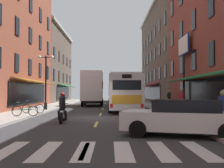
# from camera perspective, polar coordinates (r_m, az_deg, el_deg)

# --- Properties ---
(ground_plane) EXTENTS (34.80, 80.00, 0.10)m
(ground_plane) POSITION_cam_1_polar(r_m,az_deg,el_deg) (18.10, -2.71, -7.13)
(ground_plane) COLOR #333335
(lane_centre_dashes) EXTENTS (0.14, 73.90, 0.01)m
(lane_centre_dashes) POSITION_cam_1_polar(r_m,az_deg,el_deg) (17.84, -2.75, -7.04)
(lane_centre_dashes) COLOR #DBCC4C
(lane_centre_dashes) RESTS_ON ground
(crosswalk_near) EXTENTS (7.10, 2.80, 0.01)m
(crosswalk_near) POSITION_cam_1_polar(r_m,az_deg,el_deg) (8.20, -5.64, -13.40)
(crosswalk_near) COLOR silver
(crosswalk_near) RESTS_ON ground
(sidewalk_left) EXTENTS (3.00, 80.00, 0.14)m
(sidewalk_left) POSITION_cam_1_polar(r_m,az_deg,el_deg) (19.25, -20.66, -6.34)
(sidewalk_left) COLOR gray
(sidewalk_left) RESTS_ON ground
(sidewalk_right) EXTENTS (3.00, 80.00, 0.14)m
(sidewalk_right) POSITION_cam_1_polar(r_m,az_deg,el_deg) (18.79, 15.69, -6.50)
(sidewalk_right) COLOR gray
(sidewalk_right) RESTS_ON ground
(billboard_sign) EXTENTS (0.40, 3.04, 6.37)m
(billboard_sign) POSITION_cam_1_polar(r_m,az_deg,el_deg) (24.75, 14.50, 6.14)
(billboard_sign) COLOR black
(billboard_sign) RESTS_ON sidewalk_right
(transit_bus) EXTENTS (2.69, 11.86, 3.17)m
(transit_bus) POSITION_cam_1_polar(r_m,az_deg,el_deg) (25.74, 2.20, -1.69)
(transit_bus) COLOR silver
(transit_bus) RESTS_ON ground
(box_truck) EXTENTS (2.55, 7.44, 4.08)m
(box_truck) POSITION_cam_1_polar(r_m,az_deg,el_deg) (33.90, -4.00, -0.97)
(box_truck) COLOR #B21E19
(box_truck) RESTS_ON ground
(sedan_near) EXTENTS (4.80, 3.08, 1.39)m
(sedan_near) POSITION_cam_1_polar(r_m,az_deg,el_deg) (10.97, 14.37, -6.63)
(sedan_near) COLOR silver
(sedan_near) RESTS_ON ground
(sedan_mid) EXTENTS (1.98, 4.56, 1.31)m
(sedan_mid) POSITION_cam_1_polar(r_m,az_deg,el_deg) (45.35, -3.16, -2.93)
(sedan_mid) COLOR #515154
(sedan_mid) RESTS_ON ground
(motorcycle_rider) EXTENTS (0.62, 2.07, 1.66)m
(motorcycle_rider) POSITION_cam_1_polar(r_m,az_deg,el_deg) (15.53, -10.14, -5.21)
(motorcycle_rider) COLOR black
(motorcycle_rider) RESTS_ON ground
(bicycle_near) EXTENTS (1.70, 0.48, 0.91)m
(bicycle_near) POSITION_cam_1_polar(r_m,az_deg,el_deg) (21.05, -15.91, -4.80)
(bicycle_near) COLOR black
(bicycle_near) RESTS_ON sidewalk_left
(bicycle_mid) EXTENTS (1.71, 0.48, 0.91)m
(bicycle_mid) POSITION_cam_1_polar(r_m,az_deg,el_deg) (18.61, -17.44, -5.20)
(bicycle_mid) COLOR black
(bicycle_mid) RESTS_ON sidewalk_left
(pedestrian_near) EXTENTS (0.41, 0.53, 1.75)m
(pedestrian_near) POSITION_cam_1_polar(r_m,az_deg,el_deg) (28.98, 11.64, -2.83)
(pedestrian_near) COLOR #33663F
(pedestrian_near) RESTS_ON sidewalk_right
(pedestrian_mid) EXTENTS (0.36, 0.36, 1.60)m
(pedestrian_mid) POSITION_cam_1_polar(r_m,az_deg,el_deg) (11.54, 21.83, -5.12)
(pedestrian_mid) COLOR #4C4C51
(pedestrian_mid) RESTS_ON sidewalk_right
(pedestrian_far) EXTENTS (0.36, 0.36, 1.81)m
(pedestrian_far) POSITION_cam_1_polar(r_m,az_deg,el_deg) (19.57, 14.19, -3.36)
(pedestrian_far) COLOR #33663F
(pedestrian_far) RESTS_ON sidewalk_right
(pedestrian_rear) EXTENTS (0.36, 0.36, 1.63)m
(pedestrian_rear) POSITION_cam_1_polar(r_m,az_deg,el_deg) (12.90, 22.00, -4.65)
(pedestrian_rear) COLOR black
(pedestrian_rear) RESTS_ON sidewalk_right
(street_lamp_twin) EXTENTS (1.42, 0.32, 4.77)m
(street_lamp_twin) POSITION_cam_1_polar(r_m,az_deg,el_deg) (25.14, -13.45, 0.94)
(street_lamp_twin) COLOR black
(street_lamp_twin) RESTS_ON sidewalk_left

